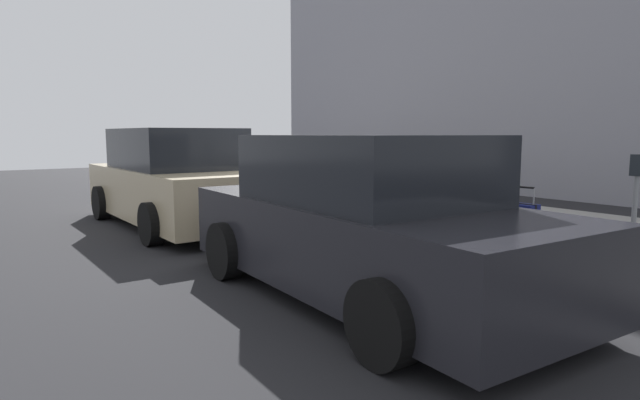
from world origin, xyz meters
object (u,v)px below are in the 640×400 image
Objects in this scene: suitcase_maroon_1 at (482,223)px; suitcase_red_5 at (379,212)px; suitcase_navy_0 at (518,232)px; suitcase_teal_4 at (397,215)px; suitcase_black_6 at (355,207)px; suitcase_olive_9 at (299,195)px; parking_meter at (635,198)px; suitcase_navy_7 at (339,197)px; parked_car_beige_1 at (176,181)px; suitcase_maroon_8 at (318,201)px; suitcase_olive_2 at (456,215)px; bollard_post at (252,188)px; fire_hydrant at (274,188)px; parked_car_charcoal_0 at (365,222)px; suitcase_silver_3 at (422,213)px.

suitcase_maroon_1 is 1.28× the size of suitcase_red_5.
suitcase_teal_4 is (2.05, -0.00, -0.06)m from suitcase_navy_0.
suitcase_red_5 is (2.03, -0.09, -0.11)m from suitcase_maroon_1.
suitcase_olive_9 is (1.66, 0.01, 0.03)m from suitcase_black_6.
suitcase_navy_7 is at bearing 2.12° from parking_meter.
suitcase_navy_0 is at bearing -158.79° from parked_car_beige_1.
suitcase_maroon_8 is (3.64, -0.05, -0.10)m from suitcase_maroon_1.
suitcase_maroon_8 is 2.55m from parked_car_beige_1.
suitcase_maroon_1 is 2.03m from suitcase_red_5.
suitcase_teal_4 is 0.66× the size of parking_meter.
suitcase_maroon_1 is at bearing 179.65° from suitcase_olive_9.
parked_car_beige_1 is at bearing 26.87° from suitcase_olive_2.
bollard_post is at bearing 0.75° from suitcase_navy_0.
suitcase_olive_2 is at bearing -173.40° from suitcase_teal_4.
bollard_post is at bearing 3.86° from suitcase_maroon_8.
fire_hydrant is (3.69, -0.06, 0.09)m from suitcase_teal_4.
suitcase_olive_2 is 1.38× the size of suitcase_red_5.
suitcase_teal_4 is 1.21× the size of suitcase_olive_9.
suitcase_teal_4 is at bearing 179.00° from fire_hydrant.
suitcase_red_5 is at bearing -142.45° from parked_car_beige_1.
suitcase_olive_2 is 2.60m from suitcase_navy_7.
suitcase_maroon_1 is 4.22m from suitcase_olive_9.
parked_car_beige_1 is (2.88, 2.22, 0.40)m from suitcase_red_5.
suitcase_maroon_1 is 0.22× the size of parked_car_charcoal_0.
suitcase_navy_0 is 0.53m from suitcase_maroon_1.
bollard_post is (5.37, 0.20, -0.06)m from suitcase_olive_2.
parked_car_beige_1 is (1.27, 2.18, 0.39)m from suitcase_maroon_8.
suitcase_navy_0 is at bearing -98.02° from parked_car_charcoal_0.
suitcase_navy_0 is at bearing -179.82° from suitcase_silver_3.
suitcase_black_6 is 1.08m from suitcase_maroon_8.
suitcase_navy_7 is 0.78× the size of parking_meter.
suitcase_navy_7 is at bearing -8.92° from suitcase_black_6.
suitcase_teal_4 reaches higher than suitcase_olive_9.
suitcase_navy_0 is 2.15m from parked_car_charcoal_0.
suitcase_silver_3 is (0.50, 0.12, -0.01)m from suitcase_olive_2.
suitcase_olive_2 is 0.22× the size of parked_car_beige_1.
suitcase_navy_0 is at bearing 177.63° from suitcase_red_5.
fire_hydrant is at bearing -21.80° from parked_car_charcoal_0.
suitcase_black_6 is at bearing 179.24° from suitcase_maroon_8.
suitcase_olive_2 is 0.52m from suitcase_silver_3.
suitcase_silver_3 is at bearing 178.41° from suitcase_maroon_8.
suitcase_navy_7 is 1.12m from suitcase_olive_9.
suitcase_navy_7 is at bearing -2.33° from suitcase_maroon_1.
suitcase_red_5 is 0.91× the size of suitcase_maroon_8.
suitcase_red_5 reaches higher than bollard_post.
suitcase_olive_9 is 1.67m from bollard_post.
suitcase_maroon_8 is 4.45m from parked_car_charcoal_0.
parked_car_charcoal_0 is (-5.44, 2.18, 0.24)m from fire_hydrant.
fire_hydrant reaches higher than suitcase_black_6.
suitcase_navy_7 is at bearing -177.99° from fire_hydrant.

